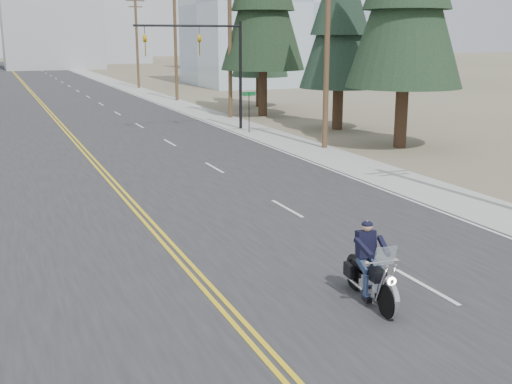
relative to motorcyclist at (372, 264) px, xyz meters
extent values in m
cube|color=#303033|center=(-3.23, 66.26, -0.94)|extent=(20.00, 200.00, 0.01)
cube|color=#A5A5A0|center=(8.27, 66.26, -0.94)|extent=(3.00, 200.00, 0.01)
cylinder|color=black|center=(7.77, 28.26, 2.56)|extent=(0.20, 0.20, 7.00)
cylinder|color=black|center=(4.27, 28.26, 5.76)|extent=(7.00, 0.14, 0.14)
imported|color=#BF8C0C|center=(4.97, 28.26, 5.11)|extent=(0.21, 0.26, 1.30)
imported|color=#BF8C0C|center=(1.47, 28.26, 5.11)|extent=(0.21, 0.26, 1.30)
cylinder|color=black|center=(7.57, 26.26, 0.36)|extent=(0.06, 0.06, 2.60)
cube|color=#0C5926|center=(7.57, 26.26, 1.56)|extent=(0.90, 0.03, 0.25)
cylinder|color=brown|center=(9.27, 19.26, 4.81)|extent=(0.30, 0.30, 11.50)
cylinder|color=brown|center=(9.27, 34.26, 4.56)|extent=(0.30, 0.30, 11.00)
cylinder|color=brown|center=(9.27, 49.26, 4.81)|extent=(0.30, 0.30, 11.50)
cylinder|color=brown|center=(9.27, 66.26, 4.56)|extent=(0.30, 0.30, 11.00)
cube|color=brown|center=(9.27, 66.26, 9.26)|extent=(2.20, 0.12, 0.12)
cube|color=brown|center=(9.27, 66.26, 8.56)|extent=(1.60, 0.12, 0.12)
cube|color=#9EB5CC|center=(28.77, 66.26, 9.06)|extent=(24.00, 16.00, 20.00)
cube|color=#ADB2B7|center=(4.77, 121.26, 6.06)|extent=(18.00, 14.00, 14.00)
cube|color=#B7BCC6|center=(36.77, 106.26, 8.06)|extent=(16.00, 12.00, 18.00)
cube|color=#B7BCC6|center=(21.77, 146.26, 5.06)|extent=(14.00, 14.00, 12.00)
cylinder|color=#382619|center=(13.26, 17.86, 0.73)|extent=(0.65, 0.65, 3.34)
cylinder|color=#382619|center=(13.63, 25.53, 0.44)|extent=(0.60, 0.60, 2.76)
cone|color=black|center=(13.63, 25.53, 5.95)|extent=(5.17, 5.17, 8.27)
cylinder|color=#382619|center=(12.00, 34.39, 0.84)|extent=(0.62, 0.62, 3.57)
cylinder|color=#382619|center=(14.42, 40.69, 0.39)|extent=(0.62, 0.62, 2.66)
cone|color=black|center=(14.42, 40.69, 5.71)|extent=(4.97, 4.97, 7.98)
cone|color=black|center=(14.42, 40.69, 7.97)|extent=(3.72, 3.72, 5.99)
camera|label=1|loc=(-7.77, -11.78, 5.05)|focal=45.00mm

